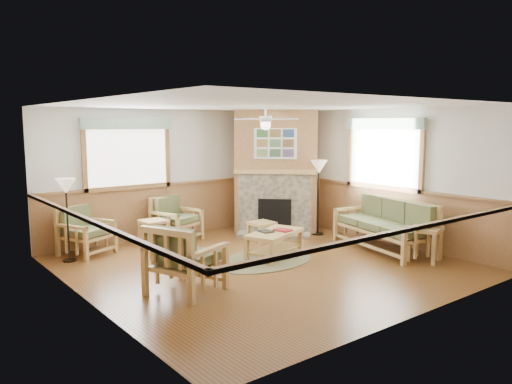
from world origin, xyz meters
TOP-DOWN VIEW (x-y plane):
  - floor at (0.00, 0.00)m, footprint 6.00×6.00m
  - ceiling at (0.00, 0.00)m, footprint 6.00×6.00m
  - wall_back at (0.00, 3.00)m, footprint 6.00×0.02m
  - wall_front at (0.00, -3.00)m, footprint 6.00×0.02m
  - wall_left at (-3.00, 0.00)m, footprint 0.02×6.00m
  - wall_right at (3.00, 0.00)m, footprint 0.02×6.00m
  - wainscot at (0.00, 0.00)m, footprint 6.00×6.00m
  - fireplace at (2.05, 2.05)m, footprint 3.11×3.11m
  - window_back at (-1.10, 2.96)m, footprint 1.90×0.16m
  - window_right at (2.96, -0.20)m, footprint 0.16×1.90m
  - ceiling_fan at (0.30, 0.30)m, footprint 1.59×1.59m
  - sofa at (2.46, -0.62)m, footprint 2.25×1.30m
  - armchair_back_left at (-2.13, 2.54)m, footprint 1.03×1.03m
  - armchair_back_right at (-0.25, 2.54)m, footprint 1.01×1.01m
  - armchair_left at (-1.74, -0.42)m, footprint 1.16×1.16m
  - coffee_table at (0.46, 0.23)m, footprint 1.33×0.99m
  - end_table_chairs at (-0.89, 2.33)m, footprint 0.50×0.48m
  - end_table_sofa at (2.41, -1.56)m, footprint 0.66×0.65m
  - footstool at (1.07, 1.37)m, footprint 0.47×0.47m
  - braided_rug at (0.14, 0.19)m, footprint 2.59×2.59m
  - floor_lamp_left at (-2.55, 2.26)m, footprint 0.44×0.44m
  - floor_lamp_right at (2.43, 1.11)m, footprint 0.39×0.39m
  - book_red at (0.61, 0.18)m, footprint 0.28×0.34m
  - book_dark at (0.31, 0.30)m, footprint 0.22×0.28m

SIDE VIEW (x-z plane):
  - floor at x=0.00m, z-range -0.01..0.00m
  - braided_rug at x=0.14m, z-range 0.00..0.01m
  - footstool at x=1.07m, z-range 0.00..0.41m
  - coffee_table at x=0.46m, z-range 0.00..0.48m
  - end_table_chairs at x=-0.89m, z-range 0.00..0.53m
  - end_table_sofa at x=2.41m, z-range 0.00..0.60m
  - armchair_back_left at x=-2.13m, z-range 0.00..0.88m
  - armchair_back_right at x=-0.25m, z-range 0.00..0.90m
  - sofa at x=2.46m, z-range 0.00..0.97m
  - armchair_left at x=-1.74m, z-range 0.00..1.00m
  - book_dark at x=0.31m, z-range 0.49..0.51m
  - book_red at x=0.61m, z-range 0.49..0.52m
  - wainscot at x=0.00m, z-range 0.00..1.10m
  - floor_lamp_left at x=-2.55m, z-range 0.00..1.47m
  - floor_lamp_right at x=2.43m, z-range 0.00..1.64m
  - wall_back at x=0.00m, z-range 0.00..2.70m
  - wall_front at x=0.00m, z-range 0.00..2.70m
  - wall_left at x=-3.00m, z-range 0.00..2.70m
  - wall_right at x=3.00m, z-range 0.00..2.70m
  - fireplace at x=2.05m, z-range 0.00..2.70m
  - window_back at x=-1.10m, z-range 1.78..3.28m
  - window_right at x=2.96m, z-range 1.78..3.28m
  - ceiling_fan at x=0.30m, z-range 2.48..2.84m
  - ceiling at x=0.00m, z-range 2.70..2.71m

